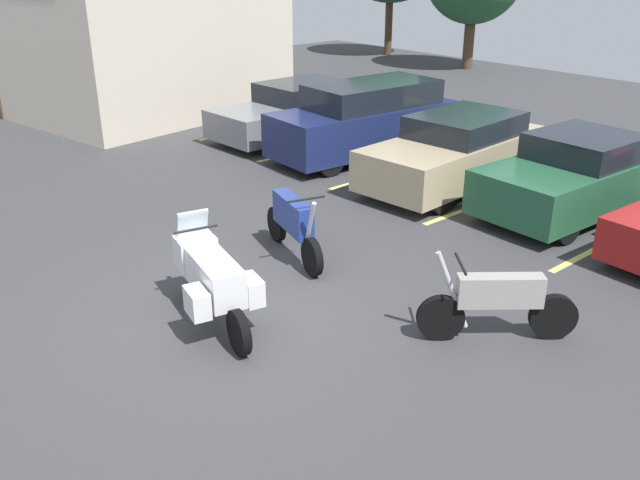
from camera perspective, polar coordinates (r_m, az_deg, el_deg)
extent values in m
cube|color=#38383A|center=(9.80, -7.89, -6.30)|extent=(44.00, 44.00, 0.10)
cylinder|color=black|center=(10.10, -10.41, -3.28)|extent=(0.61, 0.25, 0.60)
cylinder|color=black|center=(8.68, -6.85, -7.75)|extent=(0.61, 0.25, 0.60)
cube|color=white|center=(9.18, -8.94, -2.96)|extent=(1.34, 0.73, 0.51)
cylinder|color=#B2B2B7|center=(9.82, -10.36, -1.49)|extent=(0.49, 0.18, 1.08)
cylinder|color=black|center=(9.57, -10.41, 0.90)|extent=(0.17, 0.61, 0.04)
cube|color=white|center=(9.80, -10.43, -0.97)|extent=(0.55, 0.62, 0.46)
cube|color=#B2C1CC|center=(9.68, -10.71, 1.42)|extent=(0.25, 0.46, 0.39)
cube|color=white|center=(8.82, -10.30, -5.21)|extent=(0.48, 0.33, 0.36)
cube|color=white|center=(9.03, -5.85, -4.21)|extent=(0.48, 0.33, 0.36)
cylinder|color=black|center=(9.05, 10.12, -6.48)|extent=(0.50, 0.56, 0.63)
cylinder|color=black|center=(9.44, 19.06, -6.14)|extent=(0.50, 0.56, 0.63)
cube|color=gray|center=(9.03, 14.94, -4.16)|extent=(0.89, 1.01, 0.42)
cylinder|color=#B2B2B7|center=(8.88, 11.07, -4.18)|extent=(0.37, 0.43, 1.10)
cylinder|color=black|center=(8.73, 11.77, -1.96)|extent=(0.50, 0.42, 0.04)
cylinder|color=black|center=(10.61, -0.67, -1.44)|extent=(0.63, 0.29, 0.62)
cylinder|color=black|center=(11.91, -3.68, 1.36)|extent=(0.63, 0.29, 0.62)
cube|color=navy|center=(11.09, -2.30, 2.18)|extent=(1.17, 0.57, 0.54)
cylinder|color=#B2B2B7|center=(10.55, -0.95, 0.78)|extent=(0.49, 0.20, 1.09)
cylinder|color=black|center=(10.44, -1.15, 3.47)|extent=(0.21, 0.61, 0.04)
cube|color=#EAE066|center=(20.06, -4.04, 9.59)|extent=(0.12, 4.94, 0.01)
cube|color=#EAE066|center=(18.05, 1.12, 8.08)|extent=(0.12, 4.94, 0.01)
cube|color=#EAE066|center=(16.24, 7.44, 6.13)|extent=(0.12, 4.94, 0.01)
cube|color=#EAE066|center=(14.69, 15.15, 3.63)|extent=(0.12, 4.94, 0.01)
cube|color=#EAE066|center=(13.50, 24.39, 0.54)|extent=(0.12, 4.94, 0.01)
cube|color=slate|center=(18.75, -2.06, 10.43)|extent=(2.10, 4.85, 0.73)
cube|color=black|center=(18.82, -1.38, 12.41)|extent=(1.85, 2.30, 0.51)
cylinder|color=black|center=(17.18, -4.35, 8.28)|extent=(0.24, 0.63, 0.62)
cylinder|color=black|center=(18.47, -7.63, 9.22)|extent=(0.24, 0.63, 0.62)
cylinder|color=black|center=(19.31, 3.30, 10.00)|extent=(0.24, 0.63, 0.62)
cylinder|color=black|center=(20.47, -0.10, 10.80)|extent=(0.24, 0.63, 0.62)
cube|color=navy|center=(16.83, 3.65, 9.44)|extent=(2.12, 4.86, 1.01)
cube|color=black|center=(16.83, 4.45, 12.18)|extent=(1.87, 3.33, 0.57)
cylinder|color=black|center=(15.37, 0.84, 6.62)|extent=(0.27, 0.68, 0.67)
cylinder|color=black|center=(16.57, -2.43, 7.85)|extent=(0.27, 0.68, 0.67)
cylinder|color=black|center=(17.46, 9.36, 8.36)|extent=(0.27, 0.68, 0.67)
cylinder|color=black|center=(18.52, 5.94, 9.41)|extent=(0.27, 0.68, 0.67)
cube|color=tan|center=(14.94, 11.28, 6.87)|extent=(2.20, 4.79, 0.83)
cube|color=black|center=(15.03, 12.17, 9.47)|extent=(1.88, 2.45, 0.47)
cylinder|color=black|center=(13.35, 10.12, 3.61)|extent=(0.27, 0.68, 0.66)
cylinder|color=black|center=(14.27, 4.87, 5.20)|extent=(0.27, 0.68, 0.66)
cylinder|color=black|center=(15.94, 16.85, 6.22)|extent=(0.27, 0.68, 0.66)
cylinder|color=black|center=(16.73, 12.04, 7.49)|extent=(0.27, 0.68, 0.66)
cube|color=#235638|center=(14.04, 20.79, 4.69)|extent=(2.08, 4.47, 0.83)
cube|color=black|center=(13.98, 21.50, 7.35)|extent=(1.82, 1.93, 0.49)
cylinder|color=black|center=(12.53, 20.06, 1.16)|extent=(0.25, 0.67, 0.66)
cylinder|color=black|center=(13.37, 14.26, 3.26)|extent=(0.25, 0.67, 0.66)
cylinder|color=black|center=(15.75, 21.07, 5.44)|extent=(0.25, 0.67, 0.66)
cylinder|color=black|center=(12.15, 24.13, -0.30)|extent=(0.25, 0.63, 0.62)
cube|color=beige|center=(24.71, -19.06, 18.06)|extent=(12.65, 9.13, 5.97)
cylinder|color=#4C3823|center=(34.09, 5.79, 17.25)|extent=(0.35, 0.35, 2.39)
cylinder|color=#4C3823|center=(30.52, 12.39, 15.61)|extent=(0.44, 0.44, 1.83)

